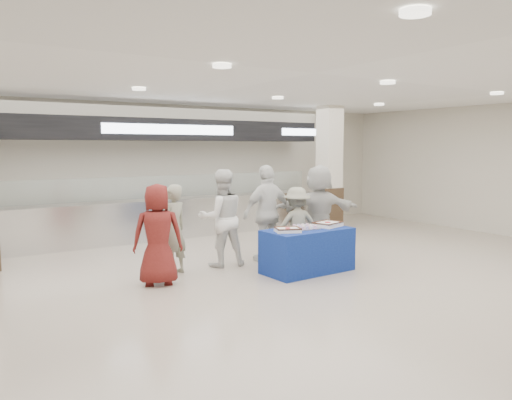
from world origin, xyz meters
TOP-DOWN VIEW (x-y plane):
  - ground at (0.00, 0.00)m, footprint 14.00×14.00m
  - serving_line at (0.00, 5.40)m, footprint 8.70×0.85m
  - column_right at (4.00, 4.20)m, footprint 0.55×0.55m
  - display_table at (0.73, 1.01)m, footprint 1.58×0.84m
  - sheet_cake_left at (0.26, 0.95)m, footprint 0.49×0.44m
  - sheet_cake_right at (1.19, 1.02)m, footprint 0.55×0.48m
  - cupcake_tray at (0.68, 1.03)m, footprint 0.47×0.37m
  - civilian_maroon at (-1.74, 1.65)m, footprint 0.91×0.75m
  - soldier_a at (-1.28, 2.13)m, footprint 0.65×0.53m
  - chef_tall at (-0.30, 2.20)m, footprint 0.97×0.82m
  - chef_short at (0.63, 2.09)m, footprint 1.08×0.48m
  - soldier_b at (0.98, 1.65)m, footprint 1.03×0.77m
  - civilian_white at (1.63, 1.80)m, footprint 1.76×1.17m

SIDE VIEW (x-z plane):
  - ground at x=0.00m, z-range 0.00..0.00m
  - display_table at x=0.73m, z-range 0.00..0.75m
  - soldier_b at x=0.98m, z-range 0.00..1.42m
  - soldier_a at x=-1.28m, z-range 0.00..1.53m
  - cupcake_tray at x=0.68m, z-range 0.75..0.82m
  - sheet_cake_left at x=0.26m, z-range 0.75..0.84m
  - civilian_maroon at x=-1.74m, z-range 0.00..1.60m
  - sheet_cake_right at x=1.19m, z-range 0.75..0.85m
  - chef_tall at x=-0.30m, z-range 0.00..1.76m
  - civilian_white at x=1.63m, z-range 0.00..1.82m
  - chef_short at x=0.63m, z-range 0.00..1.82m
  - serving_line at x=0.00m, z-range -0.24..2.56m
  - column_right at x=4.00m, z-range -0.07..3.13m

